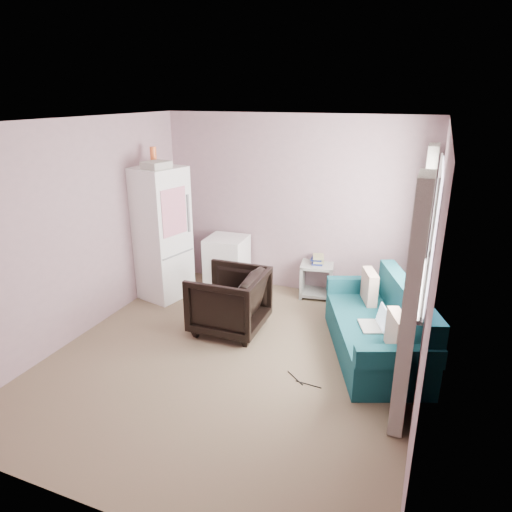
{
  "coord_description": "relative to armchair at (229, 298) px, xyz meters",
  "views": [
    {
      "loc": [
        1.84,
        -3.92,
        2.74
      ],
      "look_at": [
        0.05,
        0.6,
        1.0
      ],
      "focal_mm": 32.0,
      "sensor_mm": 36.0,
      "label": 1
    }
  ],
  "objects": [
    {
      "name": "sofa",
      "position": [
        1.77,
        0.09,
        -0.13
      ],
      "size": [
        1.42,
        1.97,
        0.8
      ],
      "rotation": [
        0.0,
        0.0,
        0.38
      ],
      "color": "#14535F",
      "rests_on": "ground"
    },
    {
      "name": "room",
      "position": [
        0.32,
        -0.59,
        0.83
      ],
      "size": [
        3.84,
        4.24,
        2.54
      ],
      "color": "#816C54",
      "rests_on": "ground"
    },
    {
      "name": "fridge",
      "position": [
        -1.3,
        0.59,
        0.51
      ],
      "size": [
        0.76,
        0.75,
        2.08
      ],
      "rotation": [
        0.0,
        0.0,
        -0.23
      ],
      "color": "white",
      "rests_on": "ground"
    },
    {
      "name": "floor_cables",
      "position": [
        1.13,
        -0.73,
        -0.41
      ],
      "size": [
        0.4,
        0.18,
        0.01
      ],
      "rotation": [
        0.0,
        0.0,
        -0.34
      ],
      "color": "black",
      "rests_on": "ground"
    },
    {
      "name": "armchair",
      "position": [
        0.0,
        0.0,
        0.0
      ],
      "size": [
        0.78,
        0.83,
        0.84
      ],
      "primitive_type": "imported",
      "rotation": [
        0.0,
        0.0,
        -1.55
      ],
      "color": "black",
      "rests_on": "ground"
    },
    {
      "name": "washing_machine",
      "position": [
        -0.57,
        1.15,
        -0.01
      ],
      "size": [
        0.58,
        0.59,
        0.78
      ],
      "rotation": [
        0.0,
        0.0,
        0.06
      ],
      "color": "white",
      "rests_on": "ground"
    },
    {
      "name": "side_table",
      "position": [
        0.74,
        1.37,
        -0.13
      ],
      "size": [
        0.51,
        0.51,
        0.61
      ],
      "rotation": [
        0.0,
        0.0,
        0.17
      ],
      "color": "#A0A19D",
      "rests_on": "ground"
    },
    {
      "name": "window_dressing",
      "position": [
        2.08,
        0.1,
        0.69
      ],
      "size": [
        0.17,
        2.62,
        2.18
      ],
      "color": "white",
      "rests_on": "ground"
    }
  ]
}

